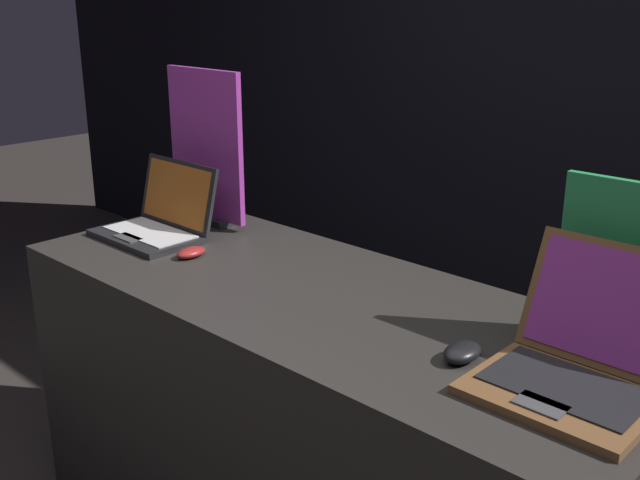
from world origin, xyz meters
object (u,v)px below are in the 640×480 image
(promo_stand_front, at_px, (206,151))
(laptop_back, at_px, (579,358))
(promo_stand_back, at_px, (631,273))
(laptop_front, at_px, (159,219))
(mouse_front, at_px, (191,252))
(mouse_back, at_px, (462,352))

(promo_stand_front, height_order, laptop_back, promo_stand_front)
(promo_stand_back, bearing_deg, promo_stand_front, -179.41)
(promo_stand_front, bearing_deg, promo_stand_back, 0.59)
(laptop_back, bearing_deg, promo_stand_front, 171.71)
(promo_stand_front, bearing_deg, laptop_back, -8.29)
(laptop_back, height_order, promo_stand_back, promo_stand_back)
(promo_stand_back, bearing_deg, laptop_front, -171.15)
(mouse_front, relative_size, promo_stand_back, 0.26)
(laptop_back, bearing_deg, promo_stand_back, 90.00)
(laptop_back, height_order, mouse_back, laptop_back)
(laptop_front, height_order, mouse_back, laptop_front)
(laptop_front, distance_m, mouse_back, 1.22)
(mouse_front, height_order, mouse_back, mouse_back)
(laptop_front, xyz_separation_m, promo_stand_front, (0.00, 0.21, 0.20))
(promo_stand_back, bearing_deg, mouse_front, -166.74)
(laptop_front, xyz_separation_m, mouse_back, (1.22, -0.07, -0.04))
(mouse_front, bearing_deg, mouse_back, -0.44)
(mouse_front, relative_size, promo_stand_front, 0.19)
(laptop_front, height_order, promo_stand_back, promo_stand_back)
(promo_stand_front, relative_size, mouse_back, 4.98)
(mouse_back, bearing_deg, promo_stand_front, 167.20)
(laptop_back, bearing_deg, mouse_front, -177.26)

